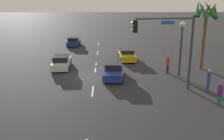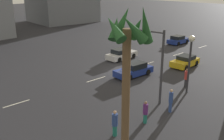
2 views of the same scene
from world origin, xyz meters
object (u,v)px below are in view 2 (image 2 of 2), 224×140
at_px(car_0, 134,70).
at_px(pedestrian_2, 171,100).
at_px(car_2, 185,61).
at_px(car_3, 122,54).
at_px(pedestrian_0, 145,112).
at_px(pedestrian_1, 115,123).
at_px(streetlamp, 190,53).
at_px(palm_tree_0, 128,53).
at_px(traffic_signal, 145,52).
at_px(pedestrian_3, 186,77).
at_px(car_1, 178,40).

relative_size(car_0, pedestrian_2, 2.38).
height_order(car_0, car_2, car_0).
distance_m(car_3, pedestrian_0, 16.74).
relative_size(car_2, pedestrian_1, 2.23).
relative_size(car_0, car_2, 1.12).
xyz_separation_m(streetlamp, palm_tree_0, (10.80, 2.78, 2.44)).
bearing_deg(palm_tree_0, pedestrian_2, -166.41).
xyz_separation_m(traffic_signal, palm_tree_0, (6.92, 4.73, 2.04)).
bearing_deg(car_0, pedestrian_0, 47.52).
bearing_deg(pedestrian_3, palm_tree_0, 16.95).
bearing_deg(palm_tree_0, pedestrian_0, -154.63).
xyz_separation_m(car_3, streetlamp, (3.45, 12.12, 3.17)).
bearing_deg(palm_tree_0, streetlamp, -165.58).
xyz_separation_m(car_0, pedestrian_3, (-1.32, 5.65, 0.33)).
bearing_deg(car_3, car_2, 114.70).
xyz_separation_m(traffic_signal, pedestrian_3, (-5.07, 1.08, -3.24)).
relative_size(car_2, palm_tree_0, 0.47).
bearing_deg(pedestrian_3, car_0, -76.85).
bearing_deg(pedestrian_0, car_3, -128.56).
relative_size(car_0, car_3, 1.00).
xyz_separation_m(car_1, streetlamp, (16.94, 12.35, 3.19)).
relative_size(traffic_signal, pedestrian_0, 3.64).
relative_size(car_1, car_2, 0.99).
distance_m(car_0, pedestrian_0, 10.16).
xyz_separation_m(car_0, streetlamp, (-0.13, 6.52, 3.17)).
bearing_deg(car_0, traffic_signal, 50.62).
bearing_deg(pedestrian_3, car_1, -143.93).
height_order(car_2, traffic_signal, traffic_signal).
relative_size(car_3, pedestrian_2, 2.38).
bearing_deg(car_0, pedestrian_2, 61.84).
bearing_deg(car_2, car_1, -142.37).
bearing_deg(car_2, pedestrian_2, 27.48).
bearing_deg(streetlamp, car_1, -143.91).
xyz_separation_m(car_1, car_3, (13.50, 0.23, 0.02)).
height_order(car_3, streetlamp, streetlamp).
bearing_deg(car_3, traffic_signal, 54.22).
relative_size(car_3, pedestrian_3, 2.46).
bearing_deg(pedestrian_0, car_2, -158.12).
bearing_deg(car_2, car_3, -65.30).
xyz_separation_m(traffic_signal, pedestrian_2, (0.38, 3.15, -3.19)).
relative_size(pedestrian_0, pedestrian_1, 0.93).
distance_m(pedestrian_0, palm_tree_0, 6.83).
distance_m(car_3, palm_tree_0, 21.36).
distance_m(traffic_signal, pedestrian_3, 6.11).
bearing_deg(streetlamp, palm_tree_0, 14.42).
bearing_deg(car_1, car_2, 37.63).
xyz_separation_m(car_1, pedestrian_0, (23.93, 13.32, 0.26)).
xyz_separation_m(car_2, pedestrian_3, (5.71, 3.73, 0.36)).
height_order(car_0, traffic_signal, traffic_signal).
relative_size(car_1, car_3, 0.89).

